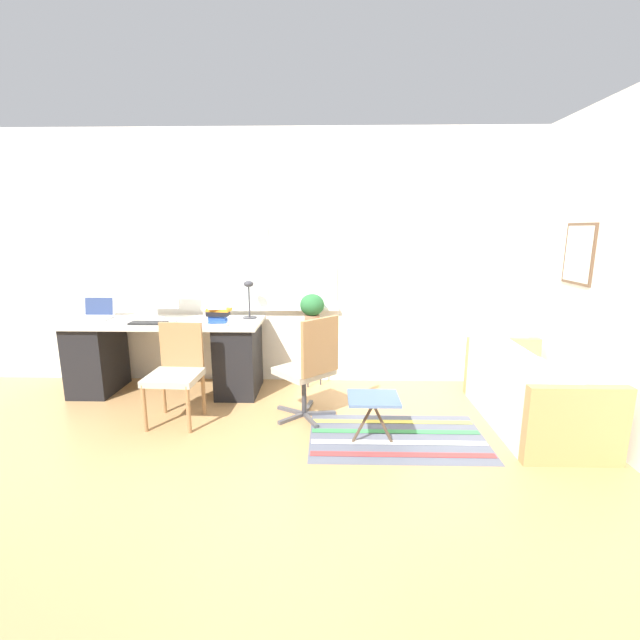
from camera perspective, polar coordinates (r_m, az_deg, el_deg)
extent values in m
plane|color=tan|center=(4.29, -7.67, -11.15)|extent=(14.00, 14.00, 0.00)
cube|color=white|center=(4.70, -6.70, 7.93)|extent=(9.00, 0.06, 2.70)
cube|color=white|center=(4.72, -11.26, 9.53)|extent=(0.72, 0.02, 1.35)
cube|color=white|center=(4.71, -11.29, 9.52)|extent=(0.65, 0.01, 1.28)
cube|color=white|center=(4.61, -2.20, 9.69)|extent=(0.72, 0.02, 1.35)
cube|color=white|center=(4.60, -2.21, 9.69)|extent=(0.65, 0.01, 1.28)
cube|color=white|center=(4.73, -6.58, 1.60)|extent=(1.50, 0.11, 0.04)
cube|color=white|center=(4.49, 31.17, 6.09)|extent=(0.06, 9.00, 2.70)
cube|color=brown|center=(4.41, 31.26, 7.54)|extent=(0.02, 0.44, 0.53)
cube|color=silver|center=(4.41, 31.17, 7.54)|extent=(0.01, 0.39, 0.48)
cube|color=beige|center=(4.65, -20.01, -0.32)|extent=(1.97, 0.67, 0.03)
cube|color=black|center=(5.05, -27.62, -4.47)|extent=(0.40, 0.59, 0.73)
cube|color=black|center=(4.53, -10.79, -5.09)|extent=(0.40, 0.59, 0.73)
cube|color=#B7B7BC|center=(5.02, -27.88, 0.17)|extent=(0.33, 0.21, 0.02)
cube|color=#B7B7BC|center=(5.10, -27.36, 1.65)|extent=(0.33, 0.04, 0.20)
cube|color=navy|center=(5.10, -27.39, 1.65)|extent=(0.29, 0.03, 0.18)
cylinder|color=silver|center=(4.79, -21.05, 0.23)|extent=(0.18, 0.18, 0.02)
cylinder|color=silver|center=(4.77, -21.11, 0.97)|extent=(0.05, 0.05, 0.11)
cube|color=silver|center=(4.74, -21.29, 3.64)|extent=(0.49, 0.02, 0.36)
cube|color=silver|center=(4.73, -21.35, 3.61)|extent=(0.47, 0.01, 0.34)
cube|color=black|center=(4.57, -21.93, -0.36)|extent=(0.36, 0.14, 0.02)
ellipsoid|color=slate|center=(4.46, -18.69, -0.29)|extent=(0.04, 0.07, 0.04)
cylinder|color=#2D2D33|center=(4.57, -9.35, 0.33)|extent=(0.15, 0.15, 0.01)
cylinder|color=#2D2D33|center=(4.54, -9.42, 2.44)|extent=(0.02, 0.02, 0.33)
ellipsoid|color=#2D2D33|center=(4.51, -9.51, 4.77)|extent=(0.11, 0.11, 0.07)
cube|color=white|center=(4.25, -13.26, -0.54)|extent=(0.17, 0.14, 0.04)
cube|color=#2851B2|center=(4.26, -13.43, -0.11)|extent=(0.19, 0.18, 0.02)
cube|color=#2851B2|center=(4.25, -13.51, 0.32)|extent=(0.16, 0.11, 0.04)
cube|color=black|center=(4.23, -13.43, 0.84)|extent=(0.21, 0.12, 0.04)
cube|color=orange|center=(4.24, -13.31, 1.35)|extent=(0.24, 0.16, 0.03)
cube|color=white|center=(4.23, -13.49, 1.69)|extent=(0.19, 0.16, 0.03)
cylinder|color=olive|center=(3.95, -22.38, -10.83)|extent=(0.04, 0.04, 0.42)
cylinder|color=olive|center=(3.80, -17.15, -11.34)|extent=(0.04, 0.04, 0.42)
cylinder|color=olive|center=(4.26, -20.14, -8.94)|extent=(0.04, 0.04, 0.42)
cylinder|color=olive|center=(4.13, -15.28, -9.32)|extent=(0.04, 0.04, 0.42)
cube|color=#B2A893|center=(3.96, -18.95, -7.25)|extent=(0.45, 0.43, 0.06)
cube|color=olive|center=(4.08, -17.99, -3.14)|extent=(0.39, 0.05, 0.41)
cube|color=#47474C|center=(3.95, -3.79, -12.95)|extent=(0.24, 0.23, 0.03)
cube|color=#47474C|center=(3.91, -1.31, -13.20)|extent=(0.16, 0.28, 0.03)
cube|color=#47474C|center=(4.04, -0.01, -12.30)|extent=(0.29, 0.07, 0.03)
cube|color=#47474C|center=(4.16, -1.62, -11.57)|extent=(0.09, 0.29, 0.03)
cube|color=#47474C|center=(4.10, -3.88, -11.94)|extent=(0.27, 0.17, 0.03)
cylinder|color=#333338|center=(3.95, -2.14, -9.74)|extent=(0.04, 0.04, 0.37)
cube|color=#B2A893|center=(3.88, -2.17, -6.80)|extent=(0.60, 0.59, 0.06)
cube|color=olive|center=(3.64, 0.02, -3.54)|extent=(0.31, 0.30, 0.49)
cube|color=silver|center=(4.23, 26.30, -9.62)|extent=(0.72, 1.27, 0.42)
cube|color=silver|center=(4.00, 23.13, -4.88)|extent=(0.16, 1.27, 0.33)
cube|color=#A87F4C|center=(3.64, 30.92, -12.05)|extent=(0.72, 0.09, 0.60)
cube|color=#A87F4C|center=(4.79, 23.05, -5.72)|extent=(0.72, 0.09, 0.60)
cylinder|color=#333338|center=(4.57, -1.05, -0.69)|extent=(0.21, 0.21, 0.02)
cylinder|color=#333338|center=(4.66, 0.09, -4.79)|extent=(0.01, 0.01, 0.66)
cylinder|color=#333338|center=(4.74, -1.54, -4.50)|extent=(0.01, 0.01, 0.66)
cylinder|color=#333338|center=(4.59, -1.64, -5.06)|extent=(0.01, 0.01, 0.66)
cylinder|color=#9E6B4C|center=(4.56, -1.05, 0.05)|extent=(0.16, 0.16, 0.10)
ellipsoid|color=#235B2D|center=(4.53, -1.06, 2.03)|extent=(0.26, 0.26, 0.23)
cube|color=#565B6B|center=(3.70, 10.22, -15.13)|extent=(1.43, 0.85, 0.01)
cube|color=#C63838|center=(3.45, 10.95, -17.20)|extent=(1.40, 0.07, 0.00)
cube|color=white|center=(3.62, 10.45, -15.75)|extent=(1.40, 0.07, 0.00)
cube|color=#388E4C|center=(3.78, 10.00, -14.43)|extent=(1.40, 0.07, 0.00)
cube|color=#DBCC4C|center=(3.95, 9.59, -13.21)|extent=(1.40, 0.07, 0.00)
cube|color=slate|center=(3.44, 7.13, -10.32)|extent=(0.40, 0.34, 0.02)
cylinder|color=#4C3D2D|center=(3.51, 5.88, -13.28)|extent=(0.20, 0.02, 0.38)
cylinder|color=#4C3D2D|center=(3.52, 8.21, -13.24)|extent=(0.20, 0.02, 0.38)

